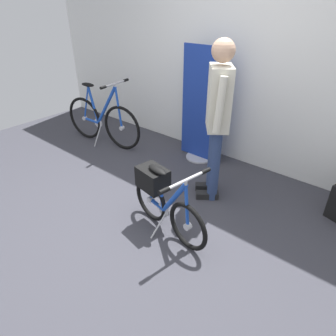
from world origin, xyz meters
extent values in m
plane|color=#38383F|center=(0.00, 0.00, 0.00)|extent=(6.83, 6.83, 0.00)
cube|color=white|center=(0.00, 1.91, 1.49)|extent=(6.83, 0.10, 2.98)
cylinder|color=#B7B7BC|center=(-0.38, 1.58, 0.01)|extent=(0.36, 0.36, 0.02)
cube|color=navy|center=(-0.38, 1.58, 0.72)|extent=(0.60, 0.02, 1.41)
torus|color=black|center=(0.48, 0.15, 0.22)|extent=(0.44, 0.11, 0.44)
cylinder|color=#B7B7BC|center=(0.48, 0.15, 0.22)|extent=(0.07, 0.06, 0.06)
torus|color=black|center=(-0.02, 0.23, 0.22)|extent=(0.44, 0.11, 0.44)
cylinder|color=#B7B7BC|center=(-0.02, 0.23, 0.22)|extent=(0.07, 0.06, 0.06)
cylinder|color=#1947B2|center=(0.08, 0.22, 0.22)|extent=(0.20, 0.07, 0.05)
cylinder|color=#1947B2|center=(0.31, 0.18, 0.41)|extent=(0.31, 0.09, 0.43)
cylinder|color=#1947B2|center=(0.13, 0.21, 0.39)|extent=(0.12, 0.06, 0.37)
cylinder|color=#1947B2|center=(0.08, 0.22, 0.22)|extent=(0.20, 0.06, 0.04)
cylinder|color=#1947B2|center=(0.46, 0.15, 0.42)|extent=(0.07, 0.04, 0.40)
cylinder|color=#1947B2|center=(0.04, 0.22, 0.40)|extent=(0.13, 0.04, 0.36)
ellipsoid|color=black|center=(0.09, 0.21, 0.59)|extent=(0.23, 0.13, 0.05)
cylinder|color=#B7B7BC|center=(0.44, 0.15, 0.64)|extent=(0.03, 0.03, 0.04)
cylinder|color=#B7B7BC|center=(0.44, 0.15, 0.66)|extent=(0.10, 0.44, 0.03)
cylinder|color=black|center=(0.41, -0.06, 0.66)|extent=(0.05, 0.09, 0.04)
cylinder|color=black|center=(0.48, 0.37, 0.66)|extent=(0.05, 0.09, 0.04)
cylinder|color=#B7B7BC|center=(0.17, 0.20, 0.21)|extent=(0.14, 0.04, 0.14)
cylinder|color=#B7B7BC|center=(0.19, 0.11, 0.10)|extent=(0.05, 0.19, 0.21)
cube|color=black|center=(0.02, 0.23, 0.48)|extent=(0.31, 0.24, 0.20)
torus|color=black|center=(-1.38, 1.12, 0.31)|extent=(0.63, 0.12, 0.63)
cylinder|color=#B7B7BC|center=(-1.38, 1.12, 0.31)|extent=(0.07, 0.06, 0.06)
torus|color=black|center=(-2.09, 1.02, 0.31)|extent=(0.63, 0.12, 0.63)
cylinder|color=#B7B7BC|center=(-2.09, 1.02, 0.31)|extent=(0.07, 0.06, 0.06)
cylinder|color=#1947B2|center=(-1.96, 1.04, 0.31)|extent=(0.28, 0.07, 0.05)
cylinder|color=#1947B2|center=(-1.63, 1.08, 0.59)|extent=(0.43, 0.10, 0.60)
cylinder|color=#1947B2|center=(-1.88, 1.05, 0.56)|extent=(0.15, 0.06, 0.53)
cylinder|color=#1947B2|center=(-1.96, 1.04, 0.31)|extent=(0.28, 0.06, 0.04)
cylinder|color=#1947B2|center=(-1.41, 1.11, 0.60)|extent=(0.09, 0.04, 0.57)
cylinder|color=#1947B2|center=(-2.01, 1.03, 0.56)|extent=(0.18, 0.04, 0.51)
ellipsoid|color=black|center=(-1.93, 1.04, 0.84)|extent=(0.23, 0.12, 0.05)
cylinder|color=#B7B7BC|center=(-1.43, 1.11, 0.90)|extent=(0.03, 0.03, 0.04)
cylinder|color=#B7B7BC|center=(-1.43, 1.11, 0.92)|extent=(0.08, 0.44, 0.03)
cylinder|color=black|center=(-1.41, 0.89, 0.92)|extent=(0.05, 0.09, 0.04)
cylinder|color=black|center=(-1.46, 1.33, 0.92)|extent=(0.05, 0.09, 0.04)
cylinder|color=#B7B7BC|center=(-1.82, 1.06, 0.30)|extent=(0.14, 0.03, 0.14)
cylinder|color=#B7B7BC|center=(-1.76, 0.98, 0.14)|extent=(0.04, 0.19, 0.29)
cylinder|color=navy|center=(0.16, 1.02, 0.39)|extent=(0.11, 0.11, 0.77)
cube|color=black|center=(0.12, 0.99, 0.04)|extent=(0.25, 0.22, 0.07)
cylinder|color=navy|center=(0.26, 0.90, 0.39)|extent=(0.11, 0.11, 0.77)
cube|color=black|center=(0.22, 0.87, 0.04)|extent=(0.25, 0.22, 0.07)
cube|color=beige|center=(0.21, 0.96, 1.07)|extent=(0.35, 0.38, 0.60)
cylinder|color=beige|center=(0.07, 1.12, 1.07)|extent=(0.11, 0.08, 0.50)
cylinder|color=beige|center=(0.32, 0.79, 1.07)|extent=(0.10, 0.12, 0.50)
sphere|color=tan|center=(0.21, 0.96, 1.49)|extent=(0.21, 0.21, 0.21)
camera|label=1|loc=(1.59, -1.44, 1.89)|focal=31.90mm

